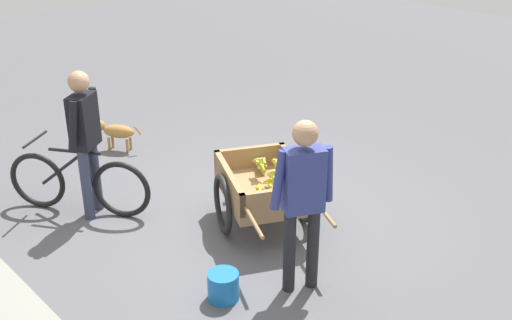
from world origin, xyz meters
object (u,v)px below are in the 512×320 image
fruit_cart (264,189)px  cyclist_person (85,131)px  dog (116,131)px  bicycle (79,183)px  plastic_bucket (223,286)px  vendor_person (303,192)px

fruit_cart → cyclist_person: 1.97m
fruit_cart → dog: size_ratio=3.13×
bicycle → plastic_bucket: (-2.27, -0.15, -0.22)m
bicycle → cyclist_person: cyclist_person is taller
cyclist_person → plastic_bucket: bearing=-178.3°
fruit_cart → vendor_person: vendor_person is taller
vendor_person → cyclist_person: bearing=15.2°
fruit_cart → dog: 2.82m
vendor_person → bicycle: bearing=16.3°
fruit_cart → vendor_person: 1.27m
fruit_cart → plastic_bucket: bearing=120.7°
vendor_person → dog: (3.83, -0.44, -0.70)m
cyclist_person → dog: bearing=-39.7°
fruit_cart → plastic_bucket: size_ratio=6.50×
fruit_cart → plastic_bucket: 1.35m
bicycle → dog: bearing=-44.6°
cyclist_person → dog: cyclist_person is taller
vendor_person → bicycle: vendor_person is taller
vendor_person → plastic_bucket: 1.10m
fruit_cart → bicycle: (1.59, 1.28, -0.09)m
cyclist_person → bicycle: bearing=34.5°
bicycle → plastic_bucket: bearing=-176.2°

